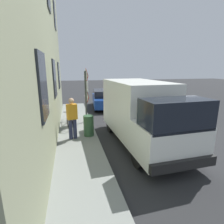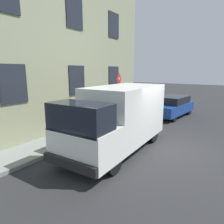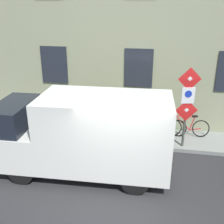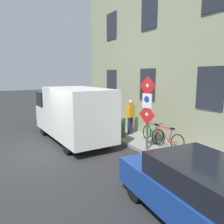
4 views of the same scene
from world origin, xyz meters
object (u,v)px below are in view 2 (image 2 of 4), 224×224
object	(u,v)px
delivery_van	(118,117)
bicycle_red	(108,114)
bicycle_green	(99,117)
pedestrian	(80,112)
sign_post_stacked	(119,93)
litter_bin	(93,123)
parked_hatchback	(172,106)

from	to	relation	value
delivery_van	bicycle_red	distance (m)	4.36
bicycle_red	bicycle_green	distance (m)	0.86
delivery_van	pedestrian	size ratio (longest dim) A/B	3.14
sign_post_stacked	bicycle_red	bearing A→B (deg)	-11.12
delivery_van	litter_bin	bearing A→B (deg)	-116.56
parked_hatchback	bicycle_red	bearing A→B (deg)	-29.34
bicycle_red	parked_hatchback	bearing A→B (deg)	140.43
sign_post_stacked	bicycle_red	distance (m)	1.67
parked_hatchback	litter_bin	distance (m)	6.44
bicycle_green	litter_bin	distance (m)	1.63
sign_post_stacked	parked_hatchback	bearing A→B (deg)	-113.55
pedestrian	litter_bin	xyz separation A→B (m)	(-0.68, -0.20, -0.48)
parked_hatchback	litter_bin	bearing A→B (deg)	-11.79
delivery_van	pedestrian	bearing A→B (deg)	-107.11
sign_post_stacked	bicycle_green	distance (m)	1.79
sign_post_stacked	delivery_van	bearing A→B (deg)	121.93
bicycle_red	pedestrian	bearing A→B (deg)	-2.84
pedestrian	litter_bin	size ratio (longest dim) A/B	1.91
bicycle_green	pedestrian	size ratio (longest dim) A/B	1.00
sign_post_stacked	parked_hatchback	size ratio (longest dim) A/B	0.67
parked_hatchback	litter_bin	xyz separation A→B (m)	(1.91, 6.15, -0.14)
parked_hatchback	litter_bin	size ratio (longest dim) A/B	4.61
sign_post_stacked	bicycle_red	size ratio (longest dim) A/B	1.62
bicycle_red	litter_bin	bearing A→B (deg)	13.71
delivery_van	bicycle_red	xyz separation A→B (m)	(2.82, -3.23, -0.82)
delivery_van	bicycle_red	size ratio (longest dim) A/B	3.14
pedestrian	bicycle_red	bearing A→B (deg)	-12.04
bicycle_red	pedestrian	world-z (taller)	pedestrian
bicycle_green	litter_bin	size ratio (longest dim) A/B	1.90
sign_post_stacked	litter_bin	distance (m)	2.49
pedestrian	litter_bin	distance (m)	0.86
delivery_van	bicycle_green	distance (m)	3.77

